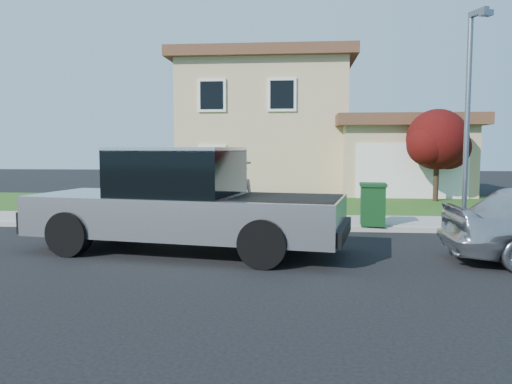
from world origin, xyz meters
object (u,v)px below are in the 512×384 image
woman (241,200)px  trash_bin (373,204)px  pickup_truck (185,203)px  street_lamp (469,109)px  ornamental_tree (438,142)px

woman → trash_bin: (3.33, 1.67, -0.24)m
pickup_truck → woman: (1.01, 1.44, -0.07)m
pickup_truck → trash_bin: (4.34, 3.12, -0.31)m
woman → street_lamp: size_ratio=0.37×
trash_bin → street_lamp: bearing=-5.9°
woman → ornamental_tree: (6.78, 8.56, 1.46)m
ornamental_tree → trash_bin: size_ratio=3.26×
ornamental_tree → trash_bin: (-3.45, -6.89, -1.71)m
pickup_truck → woman: pickup_truck is taller
street_lamp → trash_bin: bearing=150.4°
pickup_truck → street_lamp: 7.45m
pickup_truck → street_lamp: (6.60, 2.71, 2.12)m
trash_bin → street_lamp: size_ratio=0.20×
pickup_truck → trash_bin: bearing=45.4°
woman → street_lamp: (5.59, 1.27, 2.19)m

